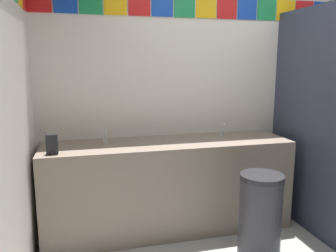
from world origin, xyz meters
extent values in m
cube|color=silver|center=(0.00, 1.47, 1.33)|extent=(3.94, 0.08, 2.65)
cube|color=red|center=(-1.86, 1.42, 2.10)|extent=(0.21, 0.01, 0.21)
cube|color=#1947B7|center=(-1.64, 1.42, 2.10)|extent=(0.21, 0.01, 0.21)
cube|color=#1E8C4C|center=(-1.42, 1.42, 2.10)|extent=(0.21, 0.01, 0.21)
cube|color=yellow|center=(-1.20, 1.42, 2.10)|extent=(0.21, 0.01, 0.21)
cube|color=red|center=(-0.98, 1.42, 2.10)|extent=(0.21, 0.01, 0.21)
cube|color=#1947B7|center=(-0.77, 1.42, 2.10)|extent=(0.21, 0.01, 0.21)
cube|color=#1E8C4C|center=(-0.55, 1.42, 2.10)|extent=(0.21, 0.01, 0.21)
cube|color=yellow|center=(-0.33, 1.42, 2.10)|extent=(0.21, 0.01, 0.21)
cube|color=red|center=(-0.11, 1.42, 2.10)|extent=(0.21, 0.01, 0.21)
cube|color=#1947B7|center=(0.11, 1.42, 2.10)|extent=(0.21, 0.01, 0.21)
cube|color=#1E8C4C|center=(0.33, 1.42, 2.10)|extent=(0.21, 0.01, 0.21)
cube|color=yellow|center=(0.55, 1.42, 2.10)|extent=(0.21, 0.01, 0.21)
cube|color=red|center=(0.77, 1.42, 2.10)|extent=(0.21, 0.01, 0.21)
cube|color=#1947B7|center=(0.98, 1.42, 2.10)|extent=(0.21, 0.01, 0.21)
cube|color=gray|center=(-0.78, 1.13, 0.42)|extent=(2.28, 0.60, 0.85)
cube|color=gray|center=(-0.78, 1.41, 0.81)|extent=(2.28, 0.03, 0.08)
cylinder|color=#F1E2CA|center=(-1.35, 1.10, 0.79)|extent=(0.34, 0.34, 0.10)
cylinder|color=#F1E2CA|center=(-0.21, 1.10, 0.79)|extent=(0.34, 0.34, 0.10)
cylinder|color=silver|center=(-1.35, 1.24, 0.87)|extent=(0.04, 0.04, 0.05)
cylinder|color=silver|center=(-1.35, 1.19, 0.94)|extent=(0.02, 0.06, 0.09)
cylinder|color=silver|center=(-0.21, 1.24, 0.87)|extent=(0.04, 0.04, 0.05)
cylinder|color=silver|center=(-0.21, 1.19, 0.94)|extent=(0.02, 0.06, 0.09)
cube|color=black|center=(-1.78, 0.95, 0.93)|extent=(0.09, 0.07, 0.16)
cylinder|color=black|center=(-1.78, 0.91, 0.87)|extent=(0.02, 0.02, 0.03)
cube|color=#33384C|center=(0.50, 0.65, 1.03)|extent=(0.04, 1.56, 2.07)
cube|color=white|center=(1.08, 1.20, 0.57)|extent=(0.34, 0.17, 0.34)
cylinder|color=#333338|center=(-0.21, 0.43, 0.34)|extent=(0.33, 0.33, 0.67)
cylinder|color=#262628|center=(-0.21, 0.43, 0.69)|extent=(0.34, 0.34, 0.04)
camera|label=1|loc=(-1.53, -1.82, 1.56)|focal=36.23mm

